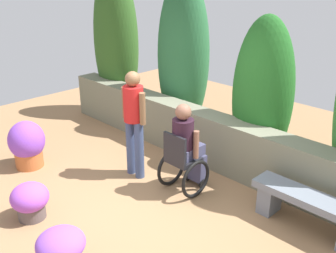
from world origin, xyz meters
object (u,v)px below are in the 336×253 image
object	(u,v)px
person_standing_companion	(134,118)
flower_pot_red_accent	(27,144)
flower_pot_purple_near	(61,248)
flower_pot_terracotta_by_wall	(30,200)
person_in_wheelchair	(185,151)
stone_bench	(309,207)

from	to	relation	value
person_standing_companion	flower_pot_red_accent	size ratio (longest dim) A/B	2.13
flower_pot_purple_near	flower_pot_terracotta_by_wall	bearing A→B (deg)	169.00
person_standing_companion	flower_pot_terracotta_by_wall	bearing A→B (deg)	-88.54
person_standing_companion	flower_pot_red_accent	xyz separation A→B (m)	(-1.42, -1.05, -0.56)
flower_pot_terracotta_by_wall	flower_pot_red_accent	world-z (taller)	flower_pot_red_accent
flower_pot_purple_near	flower_pot_terracotta_by_wall	distance (m)	1.17
person_in_wheelchair	flower_pot_purple_near	xyz separation A→B (m)	(0.23, -2.14, -0.32)
stone_bench	flower_pot_terracotta_by_wall	world-z (taller)	flower_pot_terracotta_by_wall
flower_pot_purple_near	person_standing_companion	bearing A→B (deg)	119.25
stone_bench	person_standing_companion	world-z (taller)	person_standing_companion
stone_bench	person_in_wheelchair	xyz separation A→B (m)	(-1.69, -0.40, 0.31)
flower_pot_terracotta_by_wall	flower_pot_red_accent	xyz separation A→B (m)	(-1.35, 0.64, 0.13)
stone_bench	flower_pot_terracotta_by_wall	distance (m)	3.48
person_in_wheelchair	flower_pot_red_accent	distance (m)	2.61
person_standing_companion	flower_pot_purple_near	xyz separation A→B (m)	(1.07, -1.92, -0.65)
flower_pot_purple_near	flower_pot_terracotta_by_wall	size ratio (longest dim) A/B	1.05
flower_pot_terracotta_by_wall	flower_pot_red_accent	size ratio (longest dim) A/B	0.63
flower_pot_red_accent	flower_pot_purple_near	bearing A→B (deg)	-19.14
stone_bench	person_in_wheelchair	world-z (taller)	person_in_wheelchair
person_in_wheelchair	person_standing_companion	bearing A→B (deg)	-157.52
person_standing_companion	flower_pot_terracotta_by_wall	size ratio (longest dim) A/B	3.37
stone_bench	flower_pot_purple_near	world-z (taller)	flower_pot_purple_near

